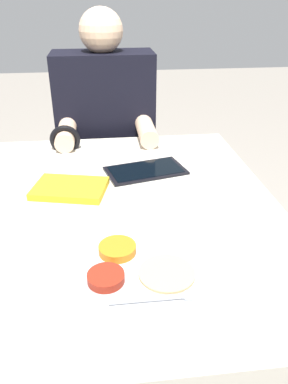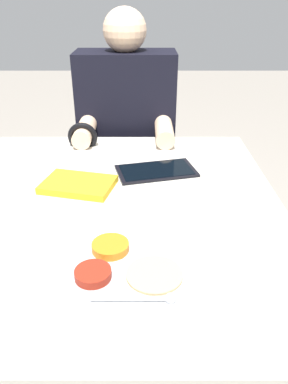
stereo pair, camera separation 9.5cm
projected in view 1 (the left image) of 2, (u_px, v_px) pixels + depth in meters
ground_plane at (117, 383)px, 1.37m from camera, size 12.00×12.00×0.00m
dining_table at (112, 308)px, 1.19m from camera, size 0.94×1.05×0.76m
thali_tray at (138, 272)px, 0.76m from camera, size 0.31×0.31×0.03m
red_notebook at (71, 189)px, 1.08m from camera, size 0.23×0.18×0.02m
tablet_device at (146, 170)px, 1.20m from camera, size 0.27×0.19×0.01m
person_diner at (108, 165)px, 1.70m from camera, size 0.41×0.41×1.22m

